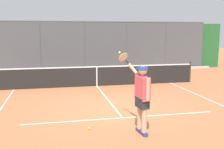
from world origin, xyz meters
TOP-DOWN VIEW (x-y plane):
  - ground_plane at (0.00, 0.00)m, footprint 60.00×60.00m
  - court_line_markings at (0.00, 1.26)m, footprint 7.65×9.03m
  - fence_backdrop at (-0.00, -9.48)m, footprint 19.74×1.37m
  - tennis_net at (0.00, -3.98)m, footprint 9.83×0.09m
  - tennis_player at (-0.16, 2.29)m, footprint 0.59×1.40m
  - tennis_ball_mid_court at (1.11, 1.73)m, footprint 0.07×0.07m
  - tennis_ball_near_baseline at (-0.96, -0.68)m, footprint 0.07×0.07m

SIDE VIEW (x-z plane):
  - ground_plane at x=0.00m, z-range 0.00..0.00m
  - court_line_markings at x=0.00m, z-range 0.00..0.01m
  - tennis_ball_mid_court at x=1.11m, z-range 0.00..0.07m
  - tennis_ball_near_baseline at x=-0.96m, z-range 0.00..0.07m
  - tennis_net at x=0.00m, z-range -0.04..1.03m
  - tennis_player at x=-0.16m, z-range 0.02..2.06m
  - fence_backdrop at x=0.00m, z-range -0.07..3.19m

